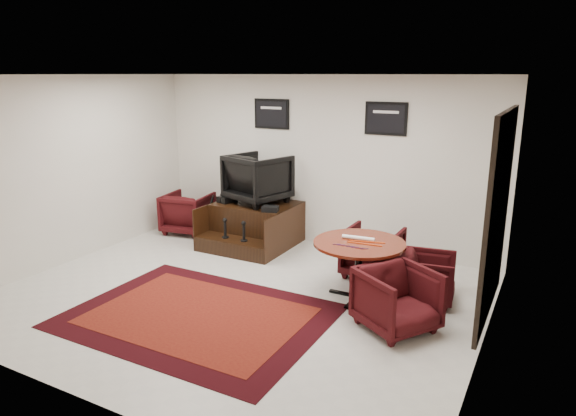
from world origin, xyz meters
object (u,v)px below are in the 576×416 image
object	(u,v)px
table_chair_back	(373,249)
table_chair_window	(428,275)
meeting_table	(359,249)
shine_chair	(258,176)
shine_podium	(254,226)
table_chair_corner	(397,297)
armchair_side	(188,211)

from	to	relation	value
table_chair_back	table_chair_window	size ratio (longest dim) A/B	1.14
meeting_table	table_chair_window	bearing A→B (deg)	23.84
meeting_table	table_chair_window	xyz separation A→B (m)	(0.80, 0.35, -0.33)
shine_chair	table_chair_window	distance (m)	3.39
shine_podium	table_chair_corner	size ratio (longest dim) A/B	1.76
shine_podium	table_chair_back	distance (m)	2.27
shine_chair	table_chair_back	xyz separation A→B (m)	(2.23, -0.55, -0.76)
shine_chair	table_chair_window	xyz separation A→B (m)	(3.13, -1.02, -0.81)
shine_chair	armchair_side	xyz separation A→B (m)	(-1.41, -0.15, -0.75)
table_chair_window	table_chair_corner	distance (m)	0.94
shine_podium	table_chair_back	xyz separation A→B (m)	(2.23, -0.40, 0.07)
meeting_table	shine_chair	bearing A→B (deg)	149.41
shine_chair	table_chair_corner	distance (m)	3.66
shine_chair	shine_podium	bearing A→B (deg)	106.62
shine_chair	table_chair_corner	size ratio (longest dim) A/B	1.16
shine_chair	meeting_table	bearing A→B (deg)	166.04
shine_podium	meeting_table	xyz separation A→B (m)	(2.33, -1.23, 0.35)
meeting_table	table_chair_corner	distance (m)	0.93
shine_chair	table_chair_corner	world-z (taller)	shine_chair
shine_podium	shine_chair	xyz separation A→B (m)	(0.00, 0.14, 0.83)
armchair_side	shine_chair	bearing A→B (deg)	176.67
armchair_side	table_chair_window	world-z (taller)	armchair_side
shine_podium	table_chair_back	world-z (taller)	table_chair_back
shine_chair	table_chair_back	distance (m)	2.42
table_chair_window	table_chair_corner	bearing A→B (deg)	163.84
shine_chair	armchair_side	bearing A→B (deg)	22.77
table_chair_window	armchair_side	bearing A→B (deg)	70.38
armchair_side	table_chair_back	size ratio (longest dim) A/B	1.04
meeting_table	table_chair_back	size ratio (longest dim) A/B	1.50
shine_podium	table_chair_back	size ratio (longest dim) A/B	1.80
table_chair_back	table_chair_window	world-z (taller)	table_chair_back
table_chair_back	table_chair_window	bearing A→B (deg)	152.76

